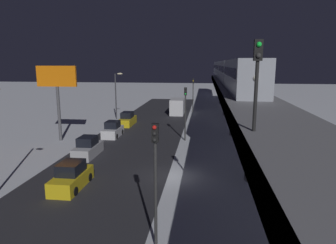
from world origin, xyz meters
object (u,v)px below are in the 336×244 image
object	(u,v)px
sedan_yellow	(127,120)
box_truck	(178,106)
subway_train	(226,70)
traffic_light_near	(155,168)
traffic_light_mid	(185,106)
sedan_silver	(88,148)
taxi_cab	(71,177)
traffic_light_far	(193,90)
sedan_white	(113,130)
commercial_billboard	(57,84)
rail_signal	(257,70)

from	to	relation	value
sedan_yellow	box_truck	bearing A→B (deg)	-119.23
subway_train	sedan_yellow	distance (m)	24.66
traffic_light_near	traffic_light_mid	xyz separation A→B (m)	(0.00, -21.77, 0.00)
sedan_silver	traffic_light_mid	distance (m)	12.33
sedan_yellow	sedan_silver	distance (m)	15.71
taxi_cab	traffic_light_far	size ratio (longest dim) A/B	0.69
sedan_yellow	traffic_light_far	xyz separation A→B (m)	(-9.30, -13.42, 3.40)
box_truck	traffic_light_near	distance (m)	42.11
traffic_light_near	traffic_light_mid	bearing A→B (deg)	-90.00
taxi_cab	traffic_light_far	xyz separation A→B (m)	(-7.50, -36.89, 3.41)
taxi_cab	sedan_silver	bearing A→B (deg)	-76.94
sedan_silver	box_truck	size ratio (longest dim) A/B	0.58
sedan_white	traffic_light_far	distance (m)	23.02
box_truck	taxi_cab	bearing A→B (deg)	82.25
sedan_white	traffic_light_mid	size ratio (longest dim) A/B	0.64
sedan_silver	traffic_light_far	world-z (taller)	traffic_light_far
sedan_silver	box_truck	distance (m)	28.30
box_truck	taxi_cab	size ratio (longest dim) A/B	1.68
traffic_light_mid	sedan_white	bearing A→B (deg)	-6.09
subway_train	taxi_cab	world-z (taller)	subway_train
taxi_cab	traffic_light_far	bearing A→B (deg)	-101.49
traffic_light_mid	taxi_cab	bearing A→B (deg)	63.61
subway_train	traffic_light_mid	distance (m)	27.11
sedan_silver	commercial_billboard	distance (m)	9.95
traffic_light_mid	sedan_yellow	bearing A→B (deg)	-41.95
traffic_light_mid	traffic_light_far	world-z (taller)	same
rail_signal	sedan_silver	size ratio (longest dim) A/B	0.93
rail_signal	taxi_cab	world-z (taller)	rail_signal
taxi_cab	sedan_white	bearing A→B (deg)	-83.62
taxi_cab	sedan_yellow	bearing A→B (deg)	-85.62
traffic_light_mid	traffic_light_near	bearing A→B (deg)	90.00
traffic_light_mid	rail_signal	bearing A→B (deg)	101.67
sedan_yellow	traffic_light_far	world-z (taller)	traffic_light_far
taxi_cab	traffic_light_mid	world-z (taller)	traffic_light_mid
traffic_light_far	commercial_billboard	bearing A→B (deg)	57.63
sedan_white	sedan_yellow	world-z (taller)	same
commercial_billboard	subway_train	bearing A→B (deg)	-127.21
sedan_yellow	taxi_cab	bearing A→B (deg)	94.38
sedan_silver	rail_signal	bearing A→B (deg)	133.59
subway_train	traffic_light_mid	size ratio (longest dim) A/B	11.57
subway_train	traffic_light_mid	xyz separation A→B (m)	(6.24, 26.11, -3.76)
rail_signal	traffic_light_mid	distance (m)	22.82
box_truck	traffic_light_mid	size ratio (longest dim) A/B	1.16
traffic_light_far	traffic_light_near	bearing A→B (deg)	90.00
sedan_white	traffic_light_near	world-z (taller)	traffic_light_near
subway_train	traffic_light_near	xyz separation A→B (m)	(6.24, 47.88, -3.76)
subway_train	taxi_cab	size ratio (longest dim) A/B	16.83
sedan_white	commercial_billboard	xyz separation A→B (m)	(5.65, 2.79, 6.04)
box_truck	rail_signal	bearing A→B (deg)	99.74
traffic_light_near	traffic_light_far	distance (m)	43.55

